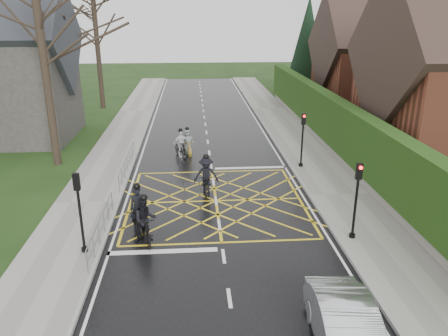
{
  "coord_description": "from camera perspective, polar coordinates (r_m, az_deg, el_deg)",
  "views": [
    {
      "loc": [
        -1.02,
        -18.95,
        8.47
      ],
      "look_at": [
        0.46,
        0.98,
        1.3
      ],
      "focal_mm": 35.0,
      "sensor_mm": 36.0,
      "label": 1
    }
  ],
  "objects": [
    {
      "name": "ground",
      "position": [
        20.78,
        -1.06,
        -4.32
      ],
      "size": [
        120.0,
        120.0,
        0.0
      ],
      "primitive_type": "plane",
      "color": "black",
      "rests_on": "ground"
    },
    {
      "name": "traffic_light_se",
      "position": [
        17.35,
        16.84,
        -4.27
      ],
      "size": [
        0.24,
        0.31,
        3.21
      ],
      "rotation": [
        0.0,
        0.0,
        3.14
      ],
      "color": "black",
      "rests_on": "ground"
    },
    {
      "name": "railing_north",
      "position": [
        24.47,
        -12.55,
        0.95
      ],
      "size": [
        0.05,
        6.04,
        1.03
      ],
      "color": "slate",
      "rests_on": "ground"
    },
    {
      "name": "tree_near",
      "position": [
        26.2,
        -23.04,
        17.04
      ],
      "size": [
        9.24,
        9.24,
        11.44
      ],
      "color": "black",
      "rests_on": "ground"
    },
    {
      "name": "church",
      "position": [
        33.57,
        -26.69,
        11.65
      ],
      "size": [
        8.8,
        7.8,
        11.0
      ],
      "color": "#2D2B28",
      "rests_on": "ground"
    },
    {
      "name": "cyclist_back",
      "position": [
        17.23,
        -10.25,
        -7.22
      ],
      "size": [
        1.07,
        2.05,
        1.98
      ],
      "rotation": [
        0.0,
        0.0,
        0.27
      ],
      "color": "black",
      "rests_on": "ground"
    },
    {
      "name": "house_far",
      "position": [
        40.38,
        19.28,
        12.84
      ],
      "size": [
        9.8,
        8.8,
        10.3
      ],
      "color": "brown",
      "rests_on": "ground"
    },
    {
      "name": "cyclist_lead",
      "position": [
        27.43,
        -4.78,
        3.01
      ],
      "size": [
        1.06,
        1.91,
        1.76
      ],
      "rotation": [
        0.0,
        0.0,
        0.25
      ],
      "color": "gold",
      "rests_on": "ground"
    },
    {
      "name": "cyclist_rear",
      "position": [
        18.18,
        -11.12,
        -6.07
      ],
      "size": [
        1.19,
        2.22,
        2.05
      ],
      "rotation": [
        0.0,
        0.0,
        0.23
      ],
      "color": "black",
      "rests_on": "ground"
    },
    {
      "name": "cyclist_mid",
      "position": [
        21.33,
        -2.33,
        -1.51
      ],
      "size": [
        1.22,
        2.11,
        2.04
      ],
      "rotation": [
        0.0,
        0.0,
        -0.02
      ],
      "color": "black",
      "rests_on": "ground"
    },
    {
      "name": "sidewalk_right",
      "position": [
        21.88,
        14.86,
        -3.52
      ],
      "size": [
        3.0,
        80.0,
        0.15
      ],
      "primitive_type": "cube",
      "color": "gray",
      "rests_on": "ground"
    },
    {
      "name": "traffic_light_sw",
      "position": [
        16.49,
        -18.25,
        -5.72
      ],
      "size": [
        0.24,
        0.31,
        3.21
      ],
      "color": "black",
      "rests_on": "ground"
    },
    {
      "name": "sidewalk_left",
      "position": [
        21.31,
        -17.44,
        -4.42
      ],
      "size": [
        3.0,
        80.0,
        0.15
      ],
      "primitive_type": "cube",
      "color": "gray",
      "rests_on": "ground"
    },
    {
      "name": "cyclist_front",
      "position": [
        26.88,
        -5.64,
        2.78
      ],
      "size": [
        1.22,
        1.88,
        1.83
      ],
      "rotation": [
        0.0,
        0.0,
        0.42
      ],
      "color": "black",
      "rests_on": "ground"
    },
    {
      "name": "road",
      "position": [
        20.78,
        -1.06,
        -4.31
      ],
      "size": [
        9.0,
        80.0,
        0.01
      ],
      "primitive_type": "cube",
      "color": "black",
      "rests_on": "ground"
    },
    {
      "name": "conifer",
      "position": [
        46.59,
        10.79,
        15.13
      ],
      "size": [
        4.6,
        4.6,
        10.0
      ],
      "color": "black",
      "rests_on": "ground"
    },
    {
      "name": "car",
      "position": [
        12.39,
        15.87,
        -19.96
      ],
      "size": [
        1.74,
        4.37,
        1.41
      ],
      "primitive_type": "imported",
      "rotation": [
        0.0,
        0.0,
        -0.06
      ],
      "color": "silver",
      "rests_on": "ground"
    },
    {
      "name": "traffic_light_ne",
      "position": [
        24.89,
        10.19,
        3.55
      ],
      "size": [
        0.24,
        0.31,
        3.21
      ],
      "rotation": [
        0.0,
        0.0,
        3.14
      ],
      "color": "black",
      "rests_on": "ground"
    },
    {
      "name": "stone_wall",
      "position": [
        27.66,
        14.46,
        2.03
      ],
      "size": [
        0.5,
        38.0,
        0.7
      ],
      "primitive_type": "cube",
      "color": "slate",
      "rests_on": "ground"
    },
    {
      "name": "hedge",
      "position": [
        27.2,
        14.77,
        5.54
      ],
      "size": [
        0.9,
        38.0,
        2.8
      ],
      "primitive_type": "cube",
      "color": "#18340E",
      "rests_on": "stone_wall"
    },
    {
      "name": "tree_far",
      "position": [
        41.8,
        -16.42,
        17.23
      ],
      "size": [
        8.4,
        8.4,
        10.4
      ],
      "color": "black",
      "rests_on": "ground"
    },
    {
      "name": "railing_south",
      "position": [
        17.63,
        -15.79,
        -6.92
      ],
      "size": [
        0.05,
        5.04,
        1.03
      ],
      "color": "slate",
      "rests_on": "ground"
    },
    {
      "name": "tree_mid",
      "position": [
        34.15,
        -20.64,
        18.84
      ],
      "size": [
        10.08,
        10.08,
        12.48
      ],
      "color": "black",
      "rests_on": "ground"
    }
  ]
}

